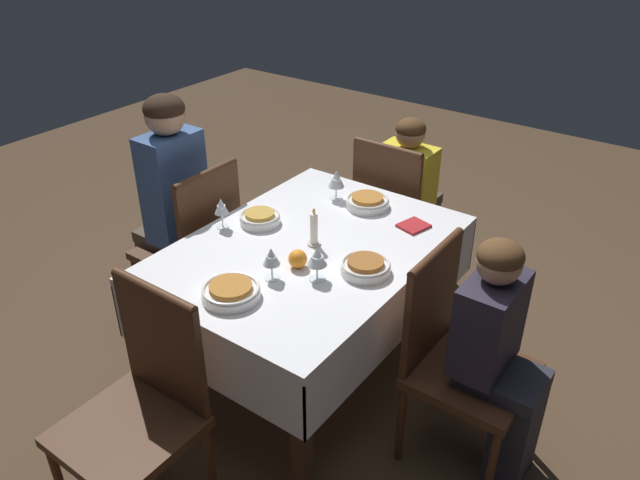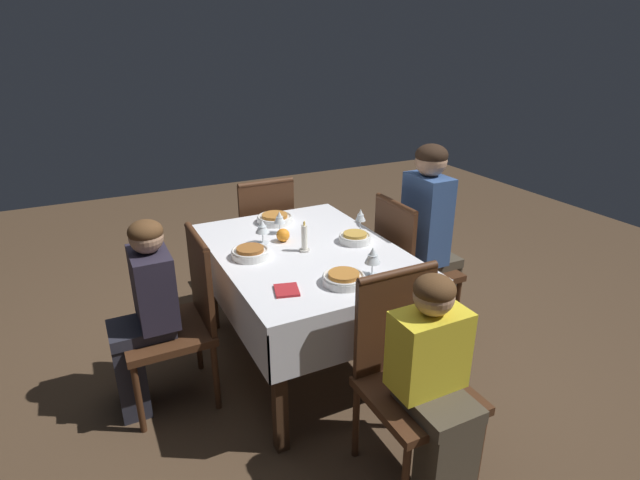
{
  "view_description": "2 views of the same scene",
  "coord_description": "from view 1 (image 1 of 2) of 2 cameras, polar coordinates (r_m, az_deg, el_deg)",
  "views": [
    {
      "loc": [
        1.82,
        1.38,
        2.09
      ],
      "look_at": [
        0.04,
        0.09,
        0.8
      ],
      "focal_mm": 35.0,
      "sensor_mm": 36.0,
      "label": 1
    },
    {
      "loc": [
        -2.31,
        1.06,
        1.82
      ],
      "look_at": [
        -0.09,
        -0.05,
        0.8
      ],
      "focal_mm": 28.0,
      "sensor_mm": 36.0,
      "label": 2
    }
  ],
  "objects": [
    {
      "name": "wine_glass_south",
      "position": [
        2.79,
        -9.02,
        2.97
      ],
      "size": [
        0.06,
        0.06,
        0.14
      ],
      "color": "white",
      "rests_on": "dining_table"
    },
    {
      "name": "candle_centerpiece",
      "position": [
        2.64,
        -0.56,
        0.84
      ],
      "size": [
        0.06,
        0.06,
        0.18
      ],
      "color": "beige",
      "rests_on": "dining_table"
    },
    {
      "name": "chair_south",
      "position": [
        3.2,
        -11.36,
        -0.18
      ],
      "size": [
        0.43,
        0.44,
        0.92
      ],
      "color": "#472816",
      "rests_on": "ground_plane"
    },
    {
      "name": "bowl_north",
      "position": [
        2.48,
        4.18,
        -2.42
      ],
      "size": [
        0.2,
        0.2,
        0.06
      ],
      "color": "white",
      "rests_on": "dining_table"
    },
    {
      "name": "bowl_south",
      "position": [
        2.84,
        -5.52,
        2.04
      ],
      "size": [
        0.18,
        0.18,
        0.06
      ],
      "color": "white",
      "rests_on": "dining_table"
    },
    {
      "name": "bowl_west",
      "position": [
        2.98,
        4.35,
        3.52
      ],
      "size": [
        0.21,
        0.21,
        0.06
      ],
      "color": "white",
      "rests_on": "dining_table"
    },
    {
      "name": "napkin_red_folded",
      "position": [
        2.84,
        8.55,
        1.3
      ],
      "size": [
        0.15,
        0.14,
        0.01
      ],
      "rotation": [
        0.0,
        0.0,
        -0.27
      ],
      "color": "#AD2328",
      "rests_on": "dining_table"
    },
    {
      "name": "orange_fruit",
      "position": [
        2.5,
        -2.06,
        -1.73
      ],
      "size": [
        0.08,
        0.08,
        0.08
      ],
      "primitive_type": "sphere",
      "color": "orange",
      "rests_on": "dining_table"
    },
    {
      "name": "wine_glass_west",
      "position": [
        3.02,
        1.5,
        5.53
      ],
      "size": [
        0.08,
        0.08,
        0.15
      ],
      "color": "white",
      "rests_on": "dining_table"
    },
    {
      "name": "wine_glass_east",
      "position": [
        2.41,
        -4.48,
        -1.59
      ],
      "size": [
        0.07,
        0.07,
        0.14
      ],
      "color": "white",
      "rests_on": "dining_table"
    },
    {
      "name": "dining_table",
      "position": [
        2.72,
        -1.06,
        -2.19
      ],
      "size": [
        1.33,
        0.96,
        0.72
      ],
      "color": "silver",
      "rests_on": "ground_plane"
    },
    {
      "name": "ground_plane",
      "position": [
        3.1,
        -0.95,
        -12.05
      ],
      "size": [
        8.0,
        8.0,
        0.0
      ],
      "primitive_type": "plane",
      "color": "#4C3826"
    },
    {
      "name": "chair_north",
      "position": [
        2.51,
        12.28,
        -9.92
      ],
      "size": [
        0.43,
        0.44,
        0.92
      ],
      "rotation": [
        0.0,
        0.0,
        3.14
      ],
      "color": "#472816",
      "rests_on": "ground_plane"
    },
    {
      "name": "bowl_east",
      "position": [
        2.36,
        -8.15,
        -4.66
      ],
      "size": [
        0.22,
        0.22,
        0.06
      ],
      "color": "white",
      "rests_on": "dining_table"
    },
    {
      "name": "wine_glass_north",
      "position": [
        2.4,
        -0.27,
        -1.63
      ],
      "size": [
        0.08,
        0.08,
        0.14
      ],
      "color": "white",
      "rests_on": "dining_table"
    },
    {
      "name": "chair_east",
      "position": [
        2.34,
        -16.02,
        -14.01
      ],
      "size": [
        0.44,
        0.43,
        0.92
      ],
      "rotation": [
        0.0,
        0.0,
        1.57
      ],
      "color": "#472816",
      "rests_on": "ground_plane"
    },
    {
      "name": "person_child_yellow",
      "position": [
        3.59,
        8.33,
        4.46
      ],
      "size": [
        0.33,
        0.3,
        0.99
      ],
      "rotation": [
        0.0,
        0.0,
        -1.57
      ],
      "color": "#4C4233",
      "rests_on": "ground_plane"
    },
    {
      "name": "chair_west",
      "position": [
        3.47,
        6.91,
        2.76
      ],
      "size": [
        0.44,
        0.43,
        0.92
      ],
      "rotation": [
        0.0,
        0.0,
        -1.57
      ],
      "color": "#472816",
      "rests_on": "ground_plane"
    },
    {
      "name": "person_adult_denim",
      "position": [
        3.21,
        -13.64,
        3.72
      ],
      "size": [
        0.3,
        0.34,
        1.23
      ],
      "color": "#4C4233",
      "rests_on": "ground_plane"
    },
    {
      "name": "person_child_dark",
      "position": [
        2.43,
        16.1,
        -10.08
      ],
      "size": [
        0.3,
        0.33,
        1.03
      ],
      "rotation": [
        0.0,
        0.0,
        3.14
      ],
      "color": "#282833",
      "rests_on": "ground_plane"
    }
  ]
}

